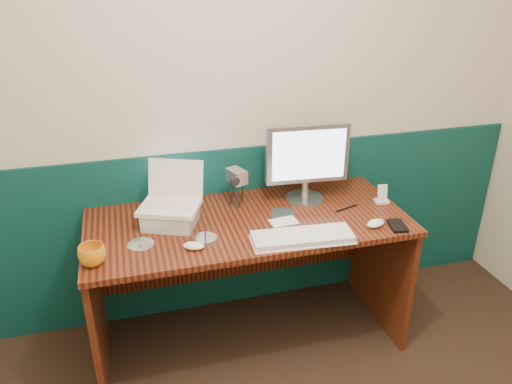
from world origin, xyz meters
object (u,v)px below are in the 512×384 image
object	(u,v)px
laptop	(168,188)
monitor	(306,163)
camcorder	(237,188)
keyboard	(302,238)
desk	(249,282)
mug	(92,255)

from	to	relation	value
laptop	monitor	size ratio (longest dim) A/B	0.64
monitor	camcorder	distance (m)	0.39
keyboard	desk	bearing A→B (deg)	130.62
laptop	camcorder	xyz separation A→B (m)	(0.36, 0.12, -0.10)
desk	mug	size ratio (longest dim) A/B	13.82
camcorder	monitor	bearing A→B (deg)	-26.94
keyboard	camcorder	xyz separation A→B (m)	(-0.21, 0.44, 0.09)
desk	keyboard	size ratio (longest dim) A/B	3.42
desk	mug	bearing A→B (deg)	-163.73
desk	keyboard	world-z (taller)	keyboard
monitor	camcorder	size ratio (longest dim) A/B	2.16
laptop	monitor	xyz separation A→B (m)	(0.73, 0.08, 0.02)
laptop	monitor	distance (m)	0.74
monitor	desk	bearing A→B (deg)	-154.22
desk	monitor	distance (m)	0.70
keyboard	mug	distance (m)	0.93
camcorder	desk	bearing A→B (deg)	-105.82
desk	keyboard	distance (m)	0.51
monitor	keyboard	distance (m)	0.48
desk	laptop	world-z (taller)	laptop
laptop	mug	world-z (taller)	laptop
laptop	monitor	world-z (taller)	monitor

